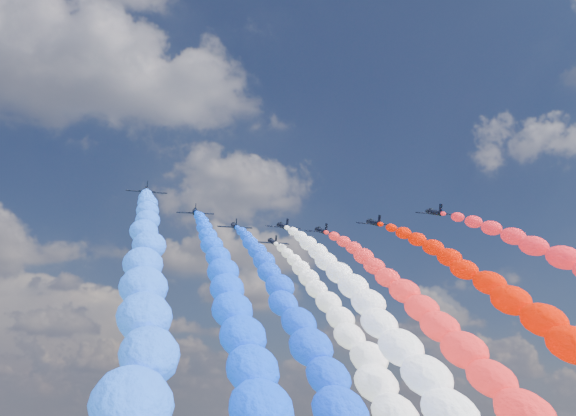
{
  "coord_description": "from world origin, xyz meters",
  "views": [
    {
      "loc": [
        -33.75,
        -144.61,
        45.77
      ],
      "look_at": [
        0.0,
        4.0,
        94.2
      ],
      "focal_mm": 42.41,
      "sensor_mm": 36.0,
      "label": 1
    }
  ],
  "objects": [
    {
      "name": "trail_6",
      "position": [
        21.44,
        -43.61,
        66.57
      ],
      "size": [
        5.86,
        93.38,
        53.77
      ],
      "primitive_type": null,
      "color": "red"
    },
    {
      "name": "trail_0",
      "position": [
        -32.9,
        -55.63,
        66.57
      ],
      "size": [
        5.86,
        93.38,
        53.77
      ],
      "primitive_type": null,
      "color": "#1F5EFD"
    },
    {
      "name": "jet_3",
      "position": [
        0.6,
        12.39,
        92.2
      ],
      "size": [
        9.14,
        11.98,
        6.3
      ],
      "primitive_type": null,
      "rotation": [
        0.36,
        0.0,
        0.06
      ],
      "color": "black"
    },
    {
      "name": "jet_6",
      "position": [
        21.44,
        4.64,
        92.2
      ],
      "size": [
        8.52,
        11.54,
        6.3
      ],
      "primitive_type": null,
      "rotation": [
        0.36,
        0.0,
        -0.01
      ],
      "color": "black"
    },
    {
      "name": "jet_7",
      "position": [
        32.15,
        -6.43,
        92.2
      ],
      "size": [
        9.06,
        11.93,
        6.3
      ],
      "primitive_type": null,
      "rotation": [
        0.36,
        0.0,
        -0.05
      ],
      "color": "black"
    },
    {
      "name": "jet_1",
      "position": [
        -21.55,
        5.39,
        92.2
      ],
      "size": [
        9.2,
        12.03,
        6.3
      ],
      "primitive_type": null,
      "rotation": [
        0.36,
        0.0,
        -0.07
      ],
      "color": "black"
    },
    {
      "name": "jet_4",
      "position": [
        1.22,
        27.88,
        92.2
      ],
      "size": [
        8.68,
        11.66,
        6.3
      ],
      "primitive_type": null,
      "rotation": [
        0.36,
        0.0,
        0.02
      ],
      "color": "black"
    },
    {
      "name": "trail_3",
      "position": [
        0.6,
        -35.86,
        66.57
      ],
      "size": [
        5.86,
        93.38,
        53.77
      ],
      "primitive_type": null,
      "color": "white"
    },
    {
      "name": "jet_0",
      "position": [
        -32.9,
        -7.37,
        92.2
      ],
      "size": [
        8.59,
        11.59,
        6.3
      ],
      "primitive_type": null,
      "rotation": [
        0.36,
        0.0,
        0.01
      ],
      "color": "black"
    },
    {
      "name": "trail_4",
      "position": [
        1.22,
        -20.38,
        66.57
      ],
      "size": [
        5.86,
        93.38,
        53.77
      ],
      "primitive_type": null,
      "color": "white"
    },
    {
      "name": "trail_1",
      "position": [
        -21.55,
        -42.87,
        66.57
      ],
      "size": [
        5.86,
        93.38,
        53.77
      ],
      "primitive_type": null,
      "color": "#0940F4"
    },
    {
      "name": "jet_5",
      "position": [
        10.96,
        14.33,
        92.2
      ],
      "size": [
        8.92,
        11.83,
        6.3
      ],
      "primitive_type": null,
      "rotation": [
        0.36,
        0.0,
        0.04
      ],
      "color": "black"
    },
    {
      "name": "jet_2",
      "position": [
        -11.0,
        14.99,
        92.2
      ],
      "size": [
        8.95,
        11.85,
        6.3
      ],
      "primitive_type": null,
      "rotation": [
        0.36,
        0.0,
        -0.04
      ],
      "color": "black"
    },
    {
      "name": "trail_2",
      "position": [
        -11.0,
        -33.27,
        66.57
      ],
      "size": [
        5.86,
        93.38,
        53.77
      ],
      "primitive_type": null,
      "color": "#0C3ADB"
    },
    {
      "name": "trail_5",
      "position": [
        10.96,
        -33.92,
        66.57
      ],
      "size": [
        5.86,
        93.38,
        53.77
      ],
      "primitive_type": null,
      "color": "red"
    }
  ]
}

